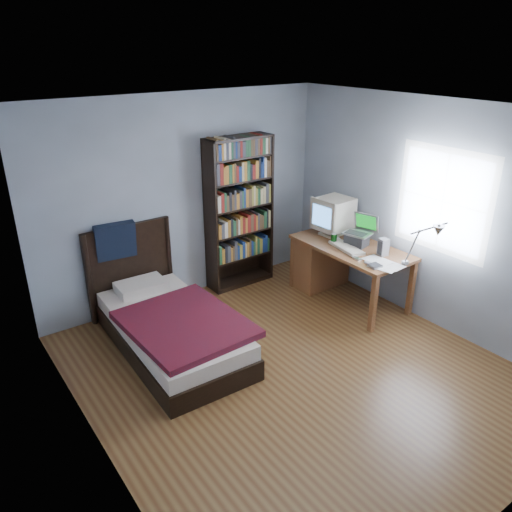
{
  "coord_description": "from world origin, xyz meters",
  "views": [
    {
      "loc": [
        -2.7,
        -3.1,
        3.03
      ],
      "look_at": [
        0.1,
        0.77,
        0.95
      ],
      "focal_mm": 35.0,
      "sensor_mm": 36.0,
      "label": 1
    }
  ],
  "objects_px": {
    "desk_lamp": "(433,234)",
    "bed": "(168,324)",
    "crt_monitor": "(333,214)",
    "bookshelf": "(239,213)",
    "laptop": "(358,237)",
    "soda_can": "(334,239)",
    "desk": "(327,259)",
    "keyboard": "(347,248)",
    "speaker": "(383,247)"
  },
  "relations": [
    {
      "from": "desk_lamp",
      "to": "keyboard",
      "type": "xyz_separation_m",
      "value": [
        -0.09,
        1.07,
        -0.49
      ]
    },
    {
      "from": "laptop",
      "to": "bookshelf",
      "type": "relative_size",
      "value": 0.2
    },
    {
      "from": "speaker",
      "to": "bookshelf",
      "type": "distance_m",
      "value": 1.85
    },
    {
      "from": "laptop",
      "to": "keyboard",
      "type": "height_order",
      "value": "laptop"
    },
    {
      "from": "crt_monitor",
      "to": "bed",
      "type": "distance_m",
      "value": 2.49
    },
    {
      "from": "desk",
      "to": "bookshelf",
      "type": "xyz_separation_m",
      "value": [
        -0.82,
        0.79,
        0.57
      ]
    },
    {
      "from": "crt_monitor",
      "to": "keyboard",
      "type": "distance_m",
      "value": 0.56
    },
    {
      "from": "desk_lamp",
      "to": "bookshelf",
      "type": "bearing_deg",
      "value": 109.04
    },
    {
      "from": "bookshelf",
      "to": "bed",
      "type": "xyz_separation_m",
      "value": [
        -1.47,
        -0.8,
        -0.73
      ]
    },
    {
      "from": "laptop",
      "to": "soda_can",
      "type": "distance_m",
      "value": 0.29
    },
    {
      "from": "desk_lamp",
      "to": "speaker",
      "type": "bearing_deg",
      "value": 80.17
    },
    {
      "from": "laptop",
      "to": "desk_lamp",
      "type": "bearing_deg",
      "value": -95.88
    },
    {
      "from": "speaker",
      "to": "bookshelf",
      "type": "height_order",
      "value": "bookshelf"
    },
    {
      "from": "desk",
      "to": "crt_monitor",
      "type": "bearing_deg",
      "value": 12.51
    },
    {
      "from": "desk_lamp",
      "to": "bed",
      "type": "distance_m",
      "value": 2.88
    },
    {
      "from": "desk_lamp",
      "to": "bed",
      "type": "xyz_separation_m",
      "value": [
        -2.26,
        1.5,
        -0.98
      ]
    },
    {
      "from": "crt_monitor",
      "to": "soda_can",
      "type": "height_order",
      "value": "crt_monitor"
    },
    {
      "from": "desk_lamp",
      "to": "bookshelf",
      "type": "xyz_separation_m",
      "value": [
        -0.79,
        2.3,
        -0.25
      ]
    },
    {
      "from": "bed",
      "to": "speaker",
      "type": "bearing_deg",
      "value": -18.55
    },
    {
      "from": "crt_monitor",
      "to": "bookshelf",
      "type": "xyz_separation_m",
      "value": [
        -0.91,
        0.77,
        -0.02
      ]
    },
    {
      "from": "crt_monitor",
      "to": "bookshelf",
      "type": "relative_size",
      "value": 0.25
    },
    {
      "from": "keyboard",
      "to": "soda_can",
      "type": "relative_size",
      "value": 3.79
    },
    {
      "from": "bookshelf",
      "to": "bed",
      "type": "height_order",
      "value": "bookshelf"
    },
    {
      "from": "desk",
      "to": "speaker",
      "type": "distance_m",
      "value": 0.92
    },
    {
      "from": "laptop",
      "to": "bed",
      "type": "bearing_deg",
      "value": 170.15
    },
    {
      "from": "laptop",
      "to": "desk_lamp",
      "type": "distance_m",
      "value": 1.16
    },
    {
      "from": "speaker",
      "to": "desk_lamp",
      "type": "bearing_deg",
      "value": -89.27
    },
    {
      "from": "crt_monitor",
      "to": "desk_lamp",
      "type": "relative_size",
      "value": 0.78
    },
    {
      "from": "laptop",
      "to": "bed",
      "type": "xyz_separation_m",
      "value": [
        -2.38,
        0.41,
        -0.58
      ]
    },
    {
      "from": "keyboard",
      "to": "bookshelf",
      "type": "relative_size",
      "value": 0.25
    },
    {
      "from": "speaker",
      "to": "bed",
      "type": "height_order",
      "value": "bed"
    },
    {
      "from": "crt_monitor",
      "to": "laptop",
      "type": "bearing_deg",
      "value": -90.22
    },
    {
      "from": "crt_monitor",
      "to": "bed",
      "type": "height_order",
      "value": "crt_monitor"
    },
    {
      "from": "bookshelf",
      "to": "keyboard",
      "type": "bearing_deg",
      "value": -60.24
    },
    {
      "from": "desk",
      "to": "desk_lamp",
      "type": "height_order",
      "value": "desk_lamp"
    },
    {
      "from": "desk",
      "to": "desk_lamp",
      "type": "bearing_deg",
      "value": -91.11
    },
    {
      "from": "soda_can",
      "to": "bed",
      "type": "distance_m",
      "value": 2.24
    },
    {
      "from": "desk",
      "to": "laptop",
      "type": "height_order",
      "value": "laptop"
    },
    {
      "from": "bed",
      "to": "desk_lamp",
      "type": "bearing_deg",
      "value": -33.5
    },
    {
      "from": "bookshelf",
      "to": "desk_lamp",
      "type": "bearing_deg",
      "value": -70.96
    },
    {
      "from": "desk_lamp",
      "to": "soda_can",
      "type": "relative_size",
      "value": 4.89
    },
    {
      "from": "desk",
      "to": "soda_can",
      "type": "bearing_deg",
      "value": -119.38
    },
    {
      "from": "soda_can",
      "to": "speaker",
      "type": "bearing_deg",
      "value": -69.45
    },
    {
      "from": "bookshelf",
      "to": "bed",
      "type": "relative_size",
      "value": 0.94
    },
    {
      "from": "keyboard",
      "to": "soda_can",
      "type": "distance_m",
      "value": 0.22
    },
    {
      "from": "laptop",
      "to": "speaker",
      "type": "height_order",
      "value": "laptop"
    },
    {
      "from": "soda_can",
      "to": "bookshelf",
      "type": "bearing_deg",
      "value": 124.34
    },
    {
      "from": "desk",
      "to": "laptop",
      "type": "bearing_deg",
      "value": -78.92
    },
    {
      "from": "desk_lamp",
      "to": "soda_can",
      "type": "height_order",
      "value": "desk_lamp"
    },
    {
      "from": "keyboard",
      "to": "speaker",
      "type": "bearing_deg",
      "value": -50.94
    }
  ]
}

